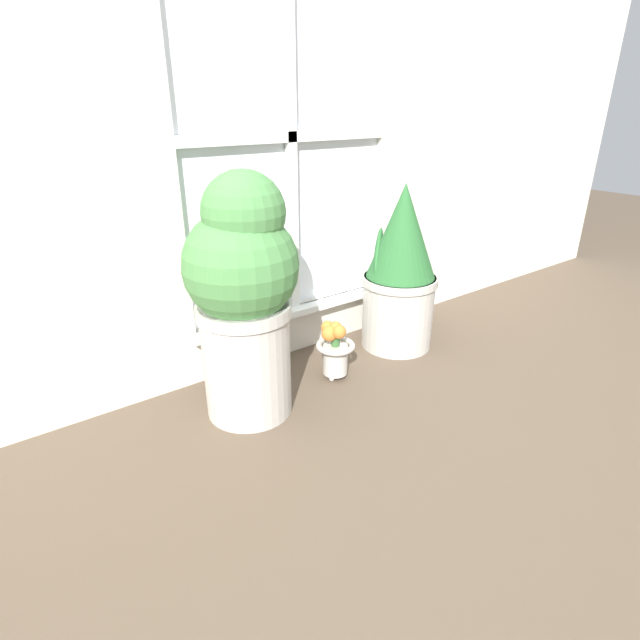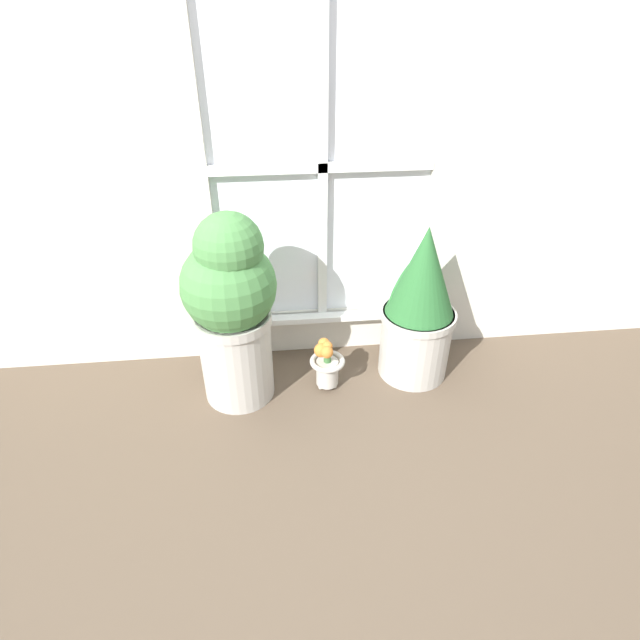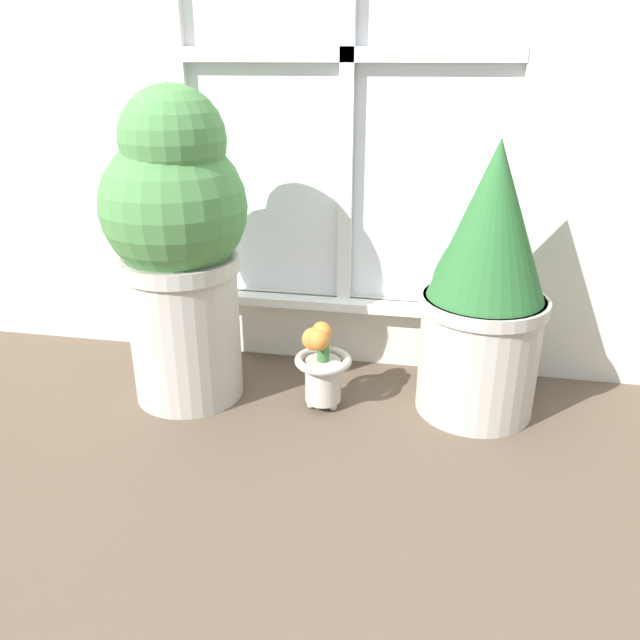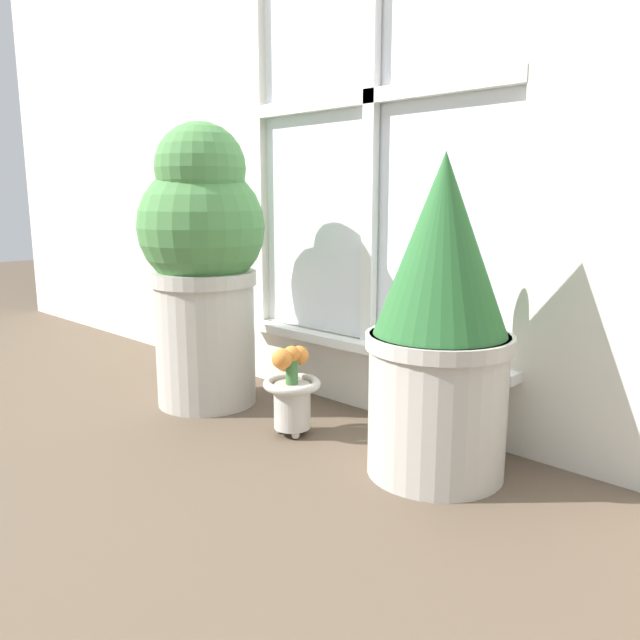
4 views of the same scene
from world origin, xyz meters
TOP-DOWN VIEW (x-y plane):
  - ground_plane at (0.00, 0.00)m, footprint 10.00×10.00m
  - potted_plant_left at (-0.36, 0.36)m, footprint 0.34×0.34m
  - potted_plant_right at (0.36, 0.42)m, footprint 0.30×0.30m
  - flower_vase at (-0.01, 0.36)m, footprint 0.14×0.14m

SIDE VIEW (x-z plane):
  - ground_plane at x=0.00m, z-range 0.00..0.00m
  - flower_vase at x=-0.01m, z-range 0.01..0.23m
  - potted_plant_right at x=0.36m, z-range -0.01..0.65m
  - potted_plant_left at x=-0.36m, z-range 0.03..0.80m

